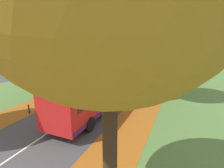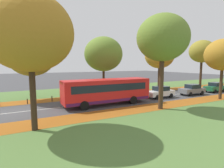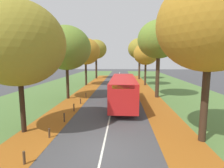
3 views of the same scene
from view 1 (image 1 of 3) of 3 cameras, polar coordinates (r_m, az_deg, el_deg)
grass_verge_left at (r=28.64m, az=-13.80°, el=2.28°), size 12.00×90.00×0.01m
leaf_litter_left at (r=21.29m, az=-13.35°, el=-1.79°), size 2.80×60.00×0.00m
grass_verge_right at (r=23.22m, az=25.89°, el=-1.54°), size 12.00×90.00×0.01m
leaf_litter_right at (r=17.68m, az=11.69°, el=-5.01°), size 2.80×60.00×0.00m
road_centre_line at (r=24.40m, az=3.89°, el=0.60°), size 0.12×80.00×0.01m
tree_left_near at (r=20.08m, az=-19.99°, el=14.96°), size 5.98×5.98×8.99m
tree_left_mid at (r=29.80m, az=-4.43°, el=15.45°), size 5.49×5.49×8.87m
tree_left_far at (r=40.78m, az=3.81°, el=16.63°), size 5.38×5.38×9.90m
tree_right_near at (r=16.49m, az=16.44°, el=19.33°), size 5.31×5.31×9.81m
tree_right_mid at (r=27.23m, az=18.69°, el=13.96°), size 4.64×4.64×8.06m
tree_right_far at (r=37.72m, az=19.97°, el=16.13°), size 5.76×5.76×10.13m
bollard_fourth at (r=15.58m, az=-25.49°, el=-7.43°), size 0.12×0.12×0.75m
bollard_fifth at (r=17.48m, az=-18.73°, el=-4.70°), size 0.12×0.12×0.61m
bollard_sixth at (r=19.54m, az=-13.27°, el=-2.13°), size 0.12×0.12×0.74m
bus at (r=14.33m, az=-5.17°, el=-2.25°), size 2.70×10.41×2.98m
car_white_lead at (r=22.26m, az=4.54°, el=1.39°), size 1.85×4.24×1.62m
car_grey_following at (r=27.87m, az=9.43°, el=3.87°), size 1.86×4.24×1.62m
car_green_third_in_line at (r=33.59m, az=11.69°, el=5.53°), size 1.90×4.26×1.62m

